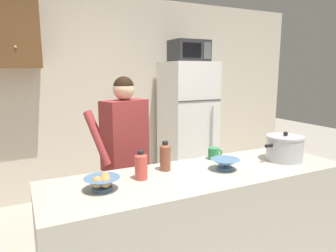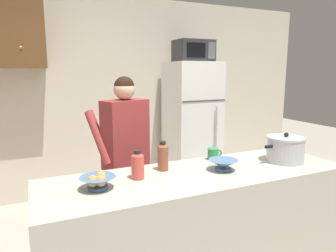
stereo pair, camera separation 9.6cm
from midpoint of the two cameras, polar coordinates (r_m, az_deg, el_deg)
name	(u,v)px [view 2 (the right image)]	position (r m, az deg, el deg)	size (l,w,h in m)	color
back_wall_unit	(97,88)	(4.15, -12.53, 6.99)	(6.00, 0.48, 2.60)	beige
kitchen_island	(198,232)	(2.41, 6.90, -19.08)	(2.23, 0.68, 0.92)	#BCB7A8
refrigerator	(192,127)	(4.25, 5.08, -0.10)	(0.64, 0.68, 1.76)	white
microwave	(193,51)	(4.17, 5.46, 13.77)	(0.48, 0.37, 0.28)	#2D2D30
person_near_pot	(125,144)	(2.78, -7.04, -3.38)	(0.58, 0.53, 1.59)	black
cooking_pot	(285,149)	(2.64, 22.02, -4.02)	(0.41, 0.30, 0.24)	silver
coffee_mug	(213,154)	(2.55, 9.54, -5.16)	(0.13, 0.09, 0.10)	#2D8C4C
bread_bowl	(98,181)	(1.94, -11.56, -10.10)	(0.22, 0.22, 0.10)	#4C7299
empty_bowl	(223,164)	(2.29, 11.47, -7.01)	(0.21, 0.21, 0.08)	#4C7299
bottle_near_edge	(138,165)	(2.07, -4.35, -7.26)	(0.09, 0.09, 0.20)	#D84C3F
bottle_mid_counter	(163,156)	(2.23, 0.30, -5.65)	(0.08, 0.08, 0.22)	brown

